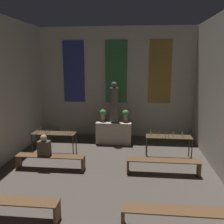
% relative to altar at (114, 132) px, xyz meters
% --- Properties ---
extents(wall_back, '(6.72, 0.16, 4.62)m').
position_rel_altar_xyz_m(wall_back, '(0.00, 1.01, 1.90)').
color(wall_back, beige).
rests_on(wall_back, ground_plane).
extents(altar, '(1.38, 0.72, 0.86)m').
position_rel_altar_xyz_m(altar, '(0.00, 0.00, 0.00)').
color(altar, '#BCB29E').
rests_on(altar, ground_plane).
extents(statue, '(0.33, 0.33, 1.58)m').
position_rel_altar_xyz_m(statue, '(0.00, 0.00, 1.16)').
color(statue, '#5B5651').
rests_on(statue, altar).
extents(flower_vase_left, '(0.26, 0.26, 0.48)m').
position_rel_altar_xyz_m(flower_vase_left, '(-0.45, -0.00, 0.71)').
color(flower_vase_left, '#937A5B').
rests_on(flower_vase_left, altar).
extents(flower_vase_right, '(0.26, 0.26, 0.48)m').
position_rel_altar_xyz_m(flower_vase_right, '(0.45, -0.00, 0.71)').
color(flower_vase_right, '#937A5B').
rests_on(flower_vase_right, altar).
extents(candle_rack_left, '(1.51, 0.49, 0.95)m').
position_rel_altar_xyz_m(candle_rack_left, '(-1.97, -1.46, 0.25)').
color(candle_rack_left, '#473823').
rests_on(candle_rack_left, ground_plane).
extents(candle_rack_right, '(1.51, 0.49, 0.96)m').
position_rel_altar_xyz_m(candle_rack_right, '(1.97, -1.46, 0.25)').
color(candle_rack_right, '#473823').
rests_on(candle_rack_right, ground_plane).
extents(pew_second_left, '(2.09, 0.36, 0.42)m').
position_rel_altar_xyz_m(pew_second_left, '(-1.68, -5.17, -0.12)').
color(pew_second_left, brown).
rests_on(pew_second_left, ground_plane).
extents(pew_second_right, '(2.09, 0.36, 0.42)m').
position_rel_altar_xyz_m(pew_second_right, '(1.68, -5.17, -0.12)').
color(pew_second_right, brown).
rests_on(pew_second_right, ground_plane).
extents(pew_back_left, '(2.09, 0.36, 0.42)m').
position_rel_altar_xyz_m(pew_back_left, '(-1.68, -2.71, -0.12)').
color(pew_back_left, brown).
rests_on(pew_back_left, ground_plane).
extents(pew_back_right, '(2.09, 0.36, 0.42)m').
position_rel_altar_xyz_m(pew_back_right, '(1.68, -2.71, -0.12)').
color(pew_back_right, brown).
rests_on(pew_back_right, ground_plane).
extents(person_seated, '(0.36, 0.24, 0.65)m').
position_rel_altar_xyz_m(person_seated, '(-1.86, -2.71, 0.27)').
color(person_seated, '#4C4238').
rests_on(person_seated, pew_back_left).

